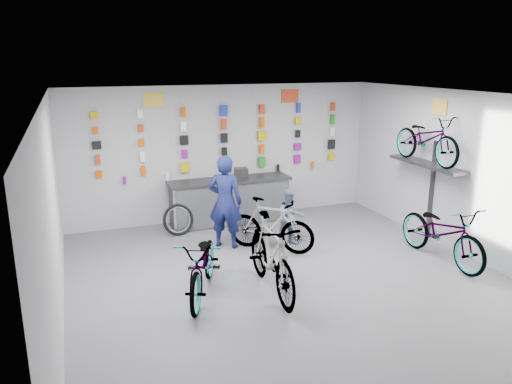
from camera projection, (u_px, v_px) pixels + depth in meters
name	position (u px, v px, depth m)	size (l,w,h in m)	color
floor	(298.00, 289.00, 7.94)	(8.00, 8.00, 0.00)	#545359
ceiling	(303.00, 98.00, 7.17)	(8.00, 8.00, 0.00)	white
wall_back	(223.00, 153.00, 11.17)	(7.00, 7.00, 0.00)	#B5B5B7
wall_left	(52.00, 224.00, 6.37)	(8.00, 8.00, 0.00)	#B5B5B7
wall_right	(481.00, 179.00, 8.74)	(8.00, 8.00, 0.00)	#B5B5B7
counter	(230.00, 202.00, 11.02)	(2.70, 0.66, 1.00)	black
merch_wall	(230.00, 141.00, 11.08)	(5.57, 0.08, 1.57)	#E35400
wall_bracket	(427.00, 168.00, 9.78)	(0.39, 1.90, 2.00)	#333338
sign_left	(153.00, 100.00, 10.33)	(0.42, 0.02, 0.30)	yellow
sign_right	(290.00, 96.00, 11.38)	(0.42, 0.02, 0.30)	#D84721
sign_side	(440.00, 107.00, 9.52)	(0.02, 0.40, 0.30)	yellow
bike_left	(204.00, 265.00, 7.60)	(0.67, 1.92, 1.01)	gray
bike_center	(271.00, 256.00, 7.66)	(0.57, 2.03, 1.22)	gray
bike_right	(442.00, 232.00, 8.91)	(0.73, 2.08, 1.09)	gray
bike_service	(271.00, 225.00, 9.39)	(0.48, 1.71, 1.03)	gray
bike_wall	(427.00, 139.00, 9.60)	(0.63, 1.80, 0.95)	gray
clerk	(225.00, 202.00, 9.50)	(0.66, 0.43, 1.81)	#131A4C
customer	(290.00, 218.00, 9.64)	(0.55, 0.43, 1.13)	slate
spare_wheel	(178.00, 220.00, 10.30)	(0.70, 0.34, 0.66)	black
register	(241.00, 173.00, 10.95)	(0.28, 0.30, 0.22)	black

